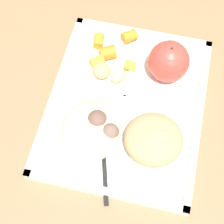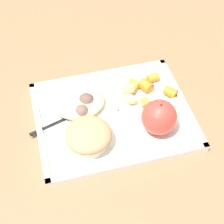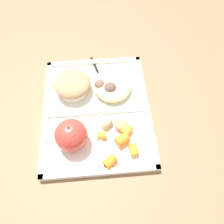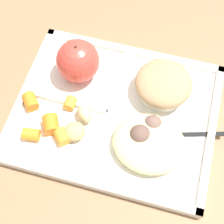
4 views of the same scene
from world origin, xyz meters
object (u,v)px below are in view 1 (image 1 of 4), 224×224
object	(u,v)px
green_apple	(169,62)
plastic_fork	(104,155)
bran_muffin	(153,140)
lunch_tray	(126,105)

from	to	relation	value
green_apple	plastic_fork	world-z (taller)	green_apple
green_apple	plastic_fork	size ratio (longest dim) A/B	0.56
green_apple	bran_muffin	xyz separation A→B (m)	(0.15, -0.00, -0.01)
lunch_tray	plastic_fork	xyz separation A→B (m)	(0.11, -0.02, 0.01)
green_apple	plastic_fork	distance (m)	0.21
lunch_tray	plastic_fork	distance (m)	0.11
green_apple	lunch_tray	bearing A→B (deg)	-35.76
green_apple	plastic_fork	xyz separation A→B (m)	(0.19, -0.08, -0.04)
green_apple	bran_muffin	world-z (taller)	green_apple
plastic_fork	lunch_tray	bearing A→B (deg)	171.00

